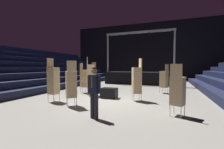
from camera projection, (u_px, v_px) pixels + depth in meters
ground_plane at (109, 103)px, 7.84m from camera, size 22.00×30.00×0.10m
arena_end_wall at (148, 51)px, 21.68m from camera, size 22.00×0.30×8.00m
bleacher_bank_left at (15, 67)px, 11.49m from camera, size 6.00×24.00×3.60m
stage_riser at (140, 77)px, 16.28m from camera, size 7.10×2.71×5.30m
man_with_tie at (94, 89)px, 5.21m from camera, size 0.57×0.35×1.78m
chair_stack_front_left at (92, 76)px, 11.51m from camera, size 0.56×0.56×2.14m
chair_stack_front_right at (91, 76)px, 9.50m from camera, size 0.60×0.60×2.39m
chair_stack_mid_left at (53, 80)px, 7.76m from camera, size 0.46×0.46×2.22m
chair_stack_mid_right at (137, 80)px, 7.97m from camera, size 0.59×0.59×2.22m
chair_stack_mid_centre at (71, 84)px, 6.88m from camera, size 0.62×0.62×2.05m
chair_stack_rear_left at (178, 90)px, 5.48m from camera, size 0.57×0.57×1.88m
chair_stack_rear_right at (164, 79)px, 10.30m from camera, size 0.59×0.59×1.96m
chair_stack_rear_centre at (84, 78)px, 10.46m from camera, size 0.61×0.61×2.05m
equipment_road_case at (109, 93)px, 8.75m from camera, size 0.91×0.61×0.58m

